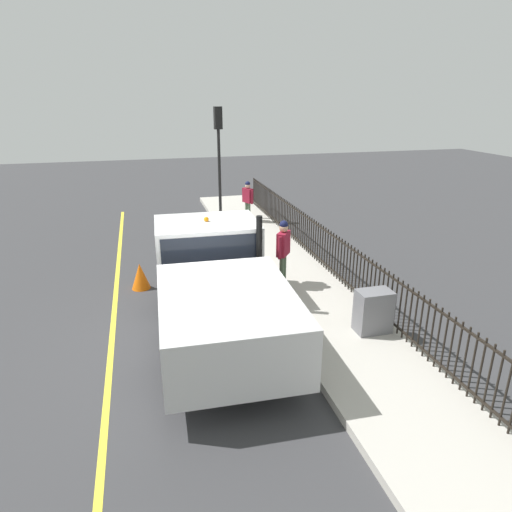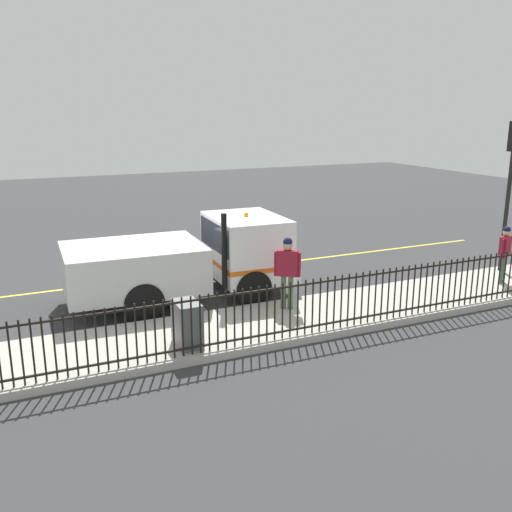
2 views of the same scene
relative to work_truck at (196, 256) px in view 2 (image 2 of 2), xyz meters
The scene contains 10 objects.
ground_plane 1.37m from the work_truck, 119.65° to the right, with size 59.36×59.36×0.00m, color #38383A.
sidewalk_slab 2.89m from the work_truck, 13.13° to the right, with size 2.42×26.98×0.17m, color #B7B2A8.
lane_marking 2.65m from the work_truck, 165.15° to the right, with size 0.12×24.28×0.01m, color yellow.
work_truck is the anchor object (origin of this frame).
worker_standing 2.61m from the work_truck, 37.59° to the left, with size 0.48×0.54×1.78m.
pedestrian_distant 8.48m from the work_truck, 71.59° to the left, with size 0.38×0.55×1.61m.
iron_fence 3.71m from the work_truck, ahead, with size 0.04×22.97×1.23m.
traffic_light_near 9.41m from the work_truck, 79.07° to the left, with size 0.33×0.25×4.39m.
utility_cabinet 3.46m from the work_truck, 21.97° to the right, with size 0.74×0.48×0.94m, color slate.
traffic_cone 3.24m from the work_truck, 121.18° to the left, with size 0.50×0.50×0.72m, color orange.
Camera 2 is at (13.91, -3.86, 4.90)m, focal length 39.58 mm.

